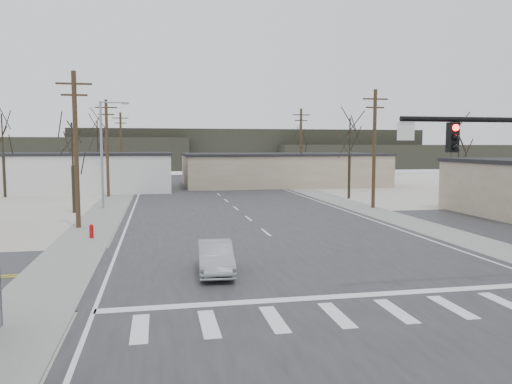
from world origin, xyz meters
The scene contains 26 objects.
ground centered at (0.00, 0.00, 0.00)m, with size 140.00×140.00×0.00m, color white.
main_road centered at (0.00, 15.00, 0.02)m, with size 18.00×110.00×0.05m, color #262628.
cross_road centered at (0.00, 0.00, 0.02)m, with size 90.00×10.00×0.04m, color #262628.
sidewalk_left centered at (-10.60, 20.00, 0.03)m, with size 3.00×90.00×0.06m, color gray.
sidewalk_right centered at (10.60, 20.00, 0.03)m, with size 3.00×90.00×0.06m, color gray.
fire_hydrant centered at (-10.20, 8.00, 0.45)m, with size 0.24×0.24×0.87m.
building_left_far centered at (-16.00, 40.00, 2.26)m, with size 22.30×12.30×4.50m.
building_right_far centered at (10.00, 44.00, 2.15)m, with size 26.30×14.30×4.30m.
upole_left_b centered at (-11.50, 12.00, 5.22)m, with size 2.20×0.30×10.00m.
upole_left_c centered at (-11.50, 32.00, 5.22)m, with size 2.20×0.30×10.00m.
upole_left_d centered at (-11.50, 52.00, 5.22)m, with size 2.20×0.30×10.00m.
upole_right_a centered at (11.50, 18.00, 5.22)m, with size 2.20×0.30×10.00m.
upole_right_b centered at (11.50, 40.00, 5.22)m, with size 2.20×0.30×10.00m.
streetlight_main centered at (-10.80, 22.00, 5.09)m, with size 2.40×0.25×9.00m.
tree_left_near centered at (-13.00, 20.00, 5.23)m, with size 3.30×3.30×7.35m.
tree_right_mid centered at (12.50, 26.00, 5.93)m, with size 3.74×3.74×8.33m.
tree_left_far centered at (-14.00, 46.00, 6.28)m, with size 3.96×3.96×8.82m.
tree_right_far centered at (15.00, 52.00, 5.58)m, with size 3.52×3.52×7.84m.
tree_lot centered at (22.00, 22.00, 5.58)m, with size 3.52×3.52×7.84m.
tree_left_mid centered at (-22.00, 34.00, 6.28)m, with size 3.96×3.96×8.82m.
hill_left centered at (-35.00, 92.00, 3.50)m, with size 70.00×18.00×7.00m, color #333026.
hill_center centered at (15.00, 96.00, 4.50)m, with size 80.00×18.00×9.00m, color #333026.
hill_right centered at (50.00, 90.00, 2.75)m, with size 60.00×18.00×5.50m, color #333026.
sedan_crossing centered at (-4.13, -1.08, 0.70)m, with size 1.39×3.99×1.31m, color gray.
car_far_a centered at (6.68, 43.87, 0.81)m, with size 2.15×5.29×1.53m, color black.
car_far_b centered at (-7.50, 55.31, 0.71)m, with size 1.56×3.89×1.32m, color black.
Camera 1 is at (-6.40, -21.39, 5.33)m, focal length 35.00 mm.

